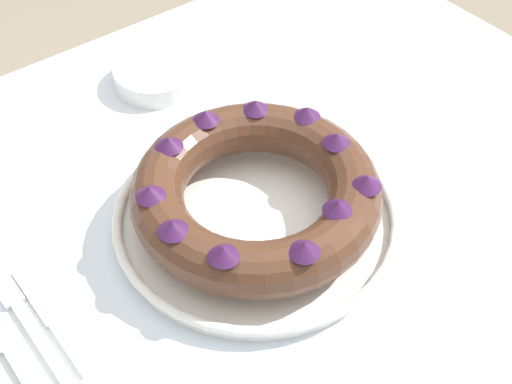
{
  "coord_description": "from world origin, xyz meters",
  "views": [
    {
      "loc": [
        -0.34,
        -0.48,
        1.43
      ],
      "look_at": [
        0.02,
        -0.01,
        0.82
      ],
      "focal_mm": 50.0,
      "sensor_mm": 36.0,
      "label": 1
    }
  ],
  "objects_px": {
    "serving_dish": "(256,217)",
    "side_bowl": "(157,75)",
    "serving_knife": "(12,351)",
    "bundt_cake": "(256,191)",
    "cake_knife": "(57,325)",
    "fork": "(26,320)"
  },
  "relations": [
    {
      "from": "bundt_cake",
      "to": "fork",
      "type": "relative_size",
      "value": 1.64
    },
    {
      "from": "bundt_cake",
      "to": "side_bowl",
      "type": "bearing_deg",
      "value": 79.85
    },
    {
      "from": "serving_dish",
      "to": "cake_knife",
      "type": "height_order",
      "value": "serving_dish"
    },
    {
      "from": "fork",
      "to": "cake_knife",
      "type": "xyz_separation_m",
      "value": [
        0.02,
        -0.03,
        0.0
      ]
    },
    {
      "from": "bundt_cake",
      "to": "serving_knife",
      "type": "bearing_deg",
      "value": 177.41
    },
    {
      "from": "serving_dish",
      "to": "serving_knife",
      "type": "distance_m",
      "value": 0.32
    },
    {
      "from": "bundt_cake",
      "to": "fork",
      "type": "distance_m",
      "value": 0.3
    },
    {
      "from": "serving_dish",
      "to": "cake_knife",
      "type": "relative_size",
      "value": 2.03
    },
    {
      "from": "serving_knife",
      "to": "side_bowl",
      "type": "height_order",
      "value": "side_bowl"
    },
    {
      "from": "serving_dish",
      "to": "bundt_cake",
      "type": "xyz_separation_m",
      "value": [
        0.0,
        -0.0,
        0.05
      ]
    },
    {
      "from": "serving_dish",
      "to": "fork",
      "type": "distance_m",
      "value": 0.29
    },
    {
      "from": "serving_dish",
      "to": "side_bowl",
      "type": "xyz_separation_m",
      "value": [
        0.06,
        0.32,
        0.0
      ]
    },
    {
      "from": "cake_knife",
      "to": "bundt_cake",
      "type": "bearing_deg",
      "value": 1.45
    },
    {
      "from": "fork",
      "to": "side_bowl",
      "type": "bearing_deg",
      "value": 35.04
    },
    {
      "from": "fork",
      "to": "side_bowl",
      "type": "relative_size",
      "value": 1.42
    },
    {
      "from": "serving_knife",
      "to": "fork",
      "type": "bearing_deg",
      "value": 41.31
    },
    {
      "from": "serving_knife",
      "to": "bundt_cake",
      "type": "bearing_deg",
      "value": -4.3
    },
    {
      "from": "bundt_cake",
      "to": "fork",
      "type": "bearing_deg",
      "value": 171.73
    },
    {
      "from": "serving_knife",
      "to": "cake_knife",
      "type": "relative_size",
      "value": 1.11
    },
    {
      "from": "serving_dish",
      "to": "cake_knife",
      "type": "xyz_separation_m",
      "value": [
        -0.27,
        0.01,
        -0.01
      ]
    },
    {
      "from": "serving_dish",
      "to": "serving_knife",
      "type": "xyz_separation_m",
      "value": [
        -0.32,
        0.01,
        -0.01
      ]
    },
    {
      "from": "cake_knife",
      "to": "serving_dish",
      "type": "bearing_deg",
      "value": 1.47
    }
  ]
}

